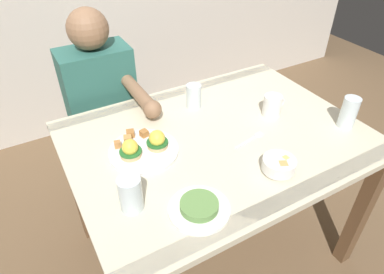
% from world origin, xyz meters
% --- Properties ---
extents(ground_plane, '(6.00, 6.00, 0.00)m').
position_xyz_m(ground_plane, '(0.00, 0.00, 0.00)').
color(ground_plane, brown).
extents(dining_table, '(1.20, 0.90, 0.74)m').
position_xyz_m(dining_table, '(0.00, 0.00, 0.63)').
color(dining_table, beige).
rests_on(dining_table, ground_plane).
extents(eggs_benedict_plate, '(0.27, 0.27, 0.09)m').
position_xyz_m(eggs_benedict_plate, '(-0.31, 0.05, 0.76)').
color(eggs_benedict_plate, white).
rests_on(eggs_benedict_plate, dining_table).
extents(fruit_bowl, '(0.12, 0.12, 0.06)m').
position_xyz_m(fruit_bowl, '(0.07, -0.28, 0.77)').
color(fruit_bowl, white).
rests_on(fruit_bowl, dining_table).
extents(coffee_mug, '(0.11, 0.08, 0.09)m').
position_xyz_m(coffee_mug, '(0.30, 0.02, 0.79)').
color(coffee_mug, white).
rests_on(coffee_mug, dining_table).
extents(fork, '(0.16, 0.05, 0.00)m').
position_xyz_m(fork, '(0.10, -0.09, 0.74)').
color(fork, silver).
rests_on(fork, dining_table).
extents(water_glass_near, '(0.07, 0.07, 0.11)m').
position_xyz_m(water_glass_near, '(0.03, 0.25, 0.79)').
color(water_glass_near, silver).
rests_on(water_glass_near, dining_table).
extents(water_glass_far, '(0.07, 0.07, 0.14)m').
position_xyz_m(water_glass_far, '(0.51, -0.21, 0.80)').
color(water_glass_far, silver).
rests_on(water_glass_far, dining_table).
extents(water_glass_extra, '(0.07, 0.07, 0.12)m').
position_xyz_m(water_glass_extra, '(-0.45, -0.19, 0.79)').
color(water_glass_extra, silver).
rests_on(water_glass_extra, dining_table).
extents(side_plate, '(0.20, 0.20, 0.04)m').
position_xyz_m(side_plate, '(-0.27, -0.30, 0.75)').
color(side_plate, white).
rests_on(side_plate, dining_table).
extents(diner_person, '(0.34, 0.54, 1.14)m').
position_xyz_m(diner_person, '(-0.30, 0.60, 0.65)').
color(diner_person, '#33333D').
rests_on(diner_person, ground_plane).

